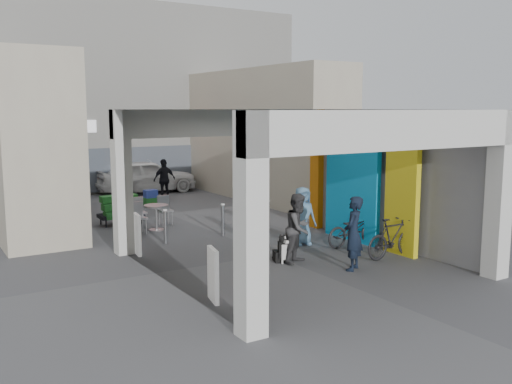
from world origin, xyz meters
TOP-DOWN VIEW (x-y plane):
  - ground at (0.00, 0.00)m, footprint 90.00×90.00m
  - arcade_canopy at (0.54, -0.82)m, footprint 6.40×6.45m
  - far_building at (-0.00, 13.99)m, footprint 18.00×4.08m
  - plaza_bldg_left at (-4.50, 7.50)m, footprint 2.00×9.00m
  - plaza_bldg_right at (4.50, 7.50)m, footprint 2.00×9.00m
  - bollard_left at (-1.74, 2.41)m, footprint 0.09×0.09m
  - bollard_center at (0.00, 2.48)m, footprint 0.09×0.09m
  - bollard_right at (1.57, 2.58)m, footprint 0.09×0.09m
  - advert_board_near at (-2.75, -2.24)m, footprint 0.20×0.55m
  - advert_board_far at (-2.75, 1.75)m, footprint 0.16×0.56m
  - cafe_set at (-1.41, 4.43)m, footprint 1.48×1.19m
  - produce_stand at (-1.89, 5.54)m, footprint 1.33×0.72m
  - crate_stack at (0.16, 8.34)m, footprint 0.46×0.36m
  - border_collie at (-0.18, -0.69)m, footprint 0.25×0.49m
  - man_with_dog at (0.81, -2.02)m, footprint 0.71×0.66m
  - man_back_turned at (0.15, -0.90)m, footprint 0.97×0.89m
  - man_elderly at (1.27, 0.48)m, footprint 0.80×0.58m
  - man_crates at (1.09, 9.24)m, footprint 0.98×0.51m
  - bicycle_front at (2.30, -0.36)m, footprint 1.69×0.61m
  - bicycle_rear at (2.30, -1.74)m, footprint 1.63×0.51m
  - white_van at (1.18, 11.39)m, footprint 4.20×1.87m

SIDE VIEW (x-z plane):
  - ground at x=0.00m, z-range 0.00..0.00m
  - border_collie at x=-0.18m, z-range -0.07..0.61m
  - crate_stack at x=0.16m, z-range 0.00..0.56m
  - cafe_set at x=-1.41m, z-range -0.13..0.76m
  - produce_stand at x=-1.89m, z-range -0.09..0.79m
  - bollard_right at x=1.57m, z-range 0.00..0.83m
  - bollard_center at x=0.00m, z-range 0.00..0.88m
  - bicycle_front at x=2.30m, z-range 0.00..0.88m
  - bollard_left at x=-1.74m, z-range 0.00..0.90m
  - bicycle_rear at x=2.30m, z-range 0.00..0.97m
  - advert_board_near at x=-2.75m, z-range 0.01..1.01m
  - advert_board_far at x=-2.75m, z-range 0.01..1.01m
  - white_van at x=1.18m, z-range 0.00..1.40m
  - man_elderly at x=1.27m, z-range 0.00..1.52m
  - man_crates at x=1.09m, z-range 0.00..1.59m
  - man_back_turned at x=0.15m, z-range 0.00..1.61m
  - man_with_dog at x=0.81m, z-range 0.00..1.64m
  - arcade_canopy at x=0.54m, z-range -0.90..5.50m
  - plaza_bldg_left at x=-4.50m, z-range 0.00..5.00m
  - plaza_bldg_right at x=4.50m, z-range 0.00..5.00m
  - far_building at x=0.00m, z-range -0.01..7.99m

